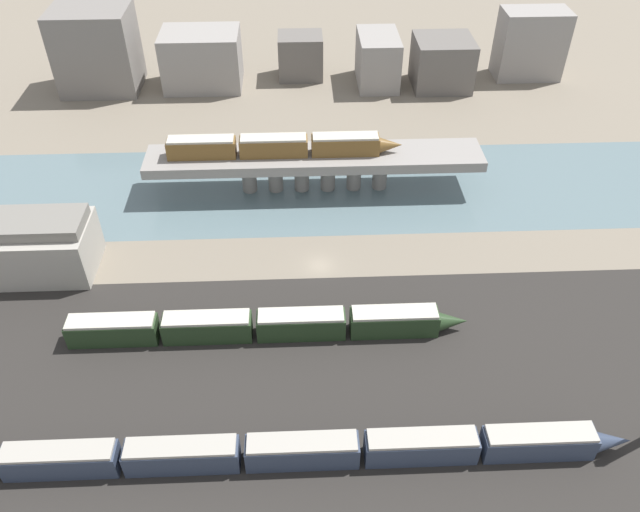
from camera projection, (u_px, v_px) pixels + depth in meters
name	position (u px, v px, depth m)	size (l,w,h in m)	color
ground_plane	(320.00, 265.00, 98.10)	(400.00, 400.00, 0.00)	#756B5B
railbed_yard	(327.00, 388.00, 79.79)	(280.00, 42.00, 0.01)	#282623
river_water	(315.00, 188.00, 114.58)	(320.00, 28.45, 0.01)	slate
bridge	(315.00, 162.00, 110.89)	(59.64, 8.89, 7.32)	gray
train_on_bridge	(283.00, 146.00, 108.56)	(41.01, 3.14, 3.55)	brown
train_yard_near	(256.00, 453.00, 70.51)	(85.17, 2.93, 3.87)	#2D384C
train_yard_mid	(265.00, 325.00, 85.55)	(54.93, 3.13, 3.95)	#23381E
warehouse_building	(8.00, 246.00, 94.46)	(25.12, 10.63, 9.68)	#9E998E
city_block_far_left	(97.00, 49.00, 141.13)	(17.27, 14.00, 18.26)	slate
city_block_left	(202.00, 59.00, 143.85)	(17.69, 12.79, 12.65)	gray
city_block_center	(300.00, 56.00, 148.43)	(10.44, 8.70, 10.11)	#605B56
city_block_right	(378.00, 60.00, 145.19)	(9.19, 14.65, 11.40)	gray
city_block_far_right	(442.00, 63.00, 144.29)	(13.17, 12.60, 11.09)	#605B56
city_block_tall	(530.00, 44.00, 146.85)	(15.31, 8.63, 15.71)	gray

